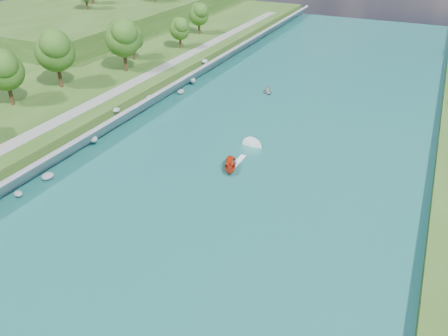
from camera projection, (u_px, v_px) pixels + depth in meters
The scene contains 9 objects.
ground at pixel (187, 228), 55.25m from camera, with size 260.00×260.00×0.00m, color #2D5119.
river_water at pixel (248, 159), 70.83m from camera, with size 55.00×240.00×0.10m, color #195D60.
berm_west at pixel (21, 100), 88.57m from camera, with size 45.00×240.00×3.50m, color #2D5119.
ridge_west at pixel (118, 10), 157.79m from camera, with size 60.00×120.00×9.00m, color #2D5119.
riprap_bank at pixel (115, 123), 78.89m from camera, with size 4.27×236.00×4.23m.
riverside_path at pixel (88, 106), 81.15m from camera, with size 3.00×200.00×0.10m, color gray.
trees_west at pixel (8, 83), 74.26m from camera, with size 16.36×148.96×13.95m.
motorboat at pixel (233, 162), 68.15m from camera, with size 3.60×19.15×2.01m.
raft at pixel (267, 91), 96.53m from camera, with size 3.68×3.95×1.68m.
Camera 1 is at (23.11, -37.65, 34.35)m, focal length 35.00 mm.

